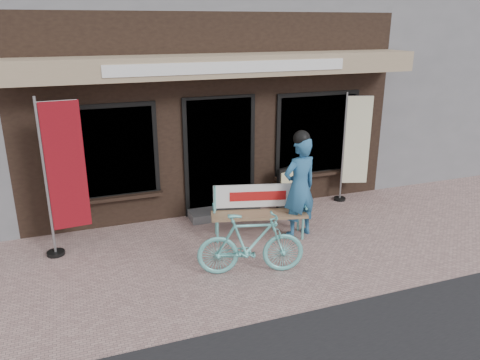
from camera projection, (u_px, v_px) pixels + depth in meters
name	position (u px, v px, depth m)	size (l,w,h in m)	color
ground	(260.00, 258.00, 7.15)	(70.00, 70.00, 0.00)	tan
storefront	(178.00, 42.00, 10.61)	(7.00, 6.77, 6.00)	black
neighbor_right_near	(454.00, 45.00, 13.92)	(10.00, 7.00, 5.60)	slate
bench	(259.00, 207.00, 7.80)	(1.64, 0.78, 0.86)	#61BEBA
person	(300.00, 185.00, 7.67)	(0.68, 0.51, 1.81)	#29618F
bicycle	(251.00, 244.00, 6.60)	(0.43, 1.52, 0.92)	#61BEBA
nobori_red	(63.00, 175.00, 6.95)	(0.72, 0.29, 2.45)	gray
nobori_cream	(354.00, 146.00, 9.15)	(0.64, 0.32, 2.18)	gray
menu_stand	(286.00, 188.00, 8.92)	(0.42, 0.21, 0.83)	black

